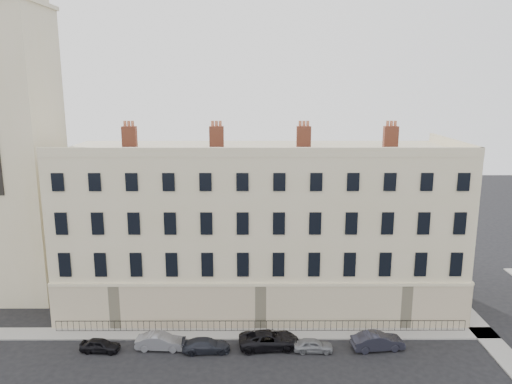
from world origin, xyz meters
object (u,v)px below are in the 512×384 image
Objects in this scene: car_c at (206,345)px; car_e at (313,345)px; car_d at (269,340)px; car_f at (378,341)px; car_a at (100,345)px; car_b at (160,342)px.

car_c reaches higher than car_e.
car_c is at bearing 92.12° from car_d.
car_f is at bearing -91.76° from car_c.
car_a is at bearing 87.38° from car_d.
car_c is at bearing 83.91° from car_f.
car_c is 0.90× the size of car_f.
car_b is (4.70, 0.38, 0.11)m from car_a.
car_d is (13.42, 0.57, 0.14)m from car_a.
car_a is 0.64× the size of car_d.
car_a is 8.40m from car_c.
car_f is at bearing -87.87° from car_b.
car_c is at bearing 91.63° from car_e.
car_e is (3.47, -0.61, -0.14)m from car_d.
car_f is (13.67, 0.36, 0.14)m from car_c.
car_f reaches higher than car_a.
car_d reaches higher than car_c.
car_f is (22.08, 0.30, 0.16)m from car_a.
car_d is (5.01, 0.63, 0.13)m from car_c.
car_d reaches higher than car_a.
car_f reaches higher than car_b.
car_e is at bearing 86.17° from car_f.
car_f is at bearing -84.72° from car_e.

